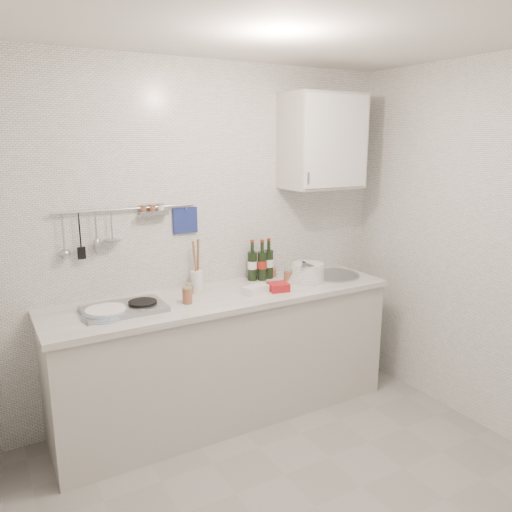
{
  "coord_description": "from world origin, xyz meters",
  "views": [
    {
      "loc": [
        -1.45,
        -1.88,
        1.97
      ],
      "look_at": [
        0.14,
        0.9,
        1.22
      ],
      "focal_mm": 35.0,
      "sensor_mm": 36.0,
      "label": 1
    }
  ],
  "objects_px": {
    "wall_cabinet": "(323,141)",
    "utensil_crock": "(197,277)",
    "plate_stack_sink": "(306,272)",
    "wine_bottles": "(261,260)",
    "plate_stack_hob": "(105,313)"
  },
  "relations": [
    {
      "from": "wall_cabinet",
      "to": "utensil_crock",
      "type": "height_order",
      "value": "wall_cabinet"
    },
    {
      "from": "wall_cabinet",
      "to": "utensil_crock",
      "type": "distance_m",
      "value": 1.39
    },
    {
      "from": "plate_stack_hob",
      "to": "plate_stack_sink",
      "type": "height_order",
      "value": "plate_stack_sink"
    },
    {
      "from": "plate_stack_sink",
      "to": "wine_bottles",
      "type": "height_order",
      "value": "wine_bottles"
    },
    {
      "from": "plate_stack_hob",
      "to": "utensil_crock",
      "type": "xyz_separation_m",
      "value": [
        0.72,
        0.26,
        0.06
      ]
    },
    {
      "from": "wall_cabinet",
      "to": "plate_stack_hob",
      "type": "xyz_separation_m",
      "value": [
        -1.73,
        -0.17,
        -1.01
      ]
    },
    {
      "from": "wall_cabinet",
      "to": "plate_stack_hob",
      "type": "bearing_deg",
      "value": -174.53
    },
    {
      "from": "plate_stack_hob",
      "to": "utensil_crock",
      "type": "distance_m",
      "value": 0.76
    },
    {
      "from": "wine_bottles",
      "to": "utensil_crock",
      "type": "distance_m",
      "value": 0.53
    },
    {
      "from": "wall_cabinet",
      "to": "plate_stack_sink",
      "type": "bearing_deg",
      "value": -151.94
    },
    {
      "from": "wine_bottles",
      "to": "utensil_crock",
      "type": "relative_size",
      "value": 0.84
    },
    {
      "from": "plate_stack_hob",
      "to": "plate_stack_sink",
      "type": "relative_size",
      "value": 0.85
    },
    {
      "from": "plate_stack_sink",
      "to": "wall_cabinet",
      "type": "bearing_deg",
      "value": 28.06
    },
    {
      "from": "plate_stack_hob",
      "to": "utensil_crock",
      "type": "relative_size",
      "value": 0.73
    },
    {
      "from": "wall_cabinet",
      "to": "plate_stack_hob",
      "type": "height_order",
      "value": "wall_cabinet"
    }
  ]
}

